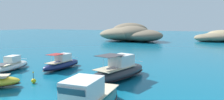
% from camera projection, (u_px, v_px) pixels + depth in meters
% --- Properties ---
extents(islet_large, '(33.11, 31.98, 7.49)m').
position_uv_depth(islet_large, '(132.00, 33.00, 87.01)').
color(islet_large, '#84755B').
rests_on(islet_large, ground).
extents(islet_small, '(19.62, 20.49, 4.57)m').
position_uv_depth(islet_small, '(218.00, 37.00, 83.36)').
color(islet_small, '#84755B').
rests_on(islet_small, ground).
extents(motorboat_charcoal, '(5.62, 10.96, 3.29)m').
position_uv_depth(motorboat_charcoal, '(119.00, 71.00, 26.11)').
color(motorboat_charcoal, '#2D2D33').
rests_on(motorboat_charcoal, ground).
extents(motorboat_white, '(3.78, 7.70, 2.18)m').
position_uv_depth(motorboat_white, '(11.00, 65.00, 31.10)').
color(motorboat_white, white).
rests_on(motorboat_white, ground).
extents(motorboat_navy, '(2.66, 8.02, 2.49)m').
position_uv_depth(motorboat_navy, '(62.00, 64.00, 32.13)').
color(motorboat_navy, navy).
rests_on(motorboat_navy, ground).
extents(channel_buoy, '(0.56, 0.56, 1.48)m').
position_uv_depth(channel_buoy, '(34.00, 80.00, 24.31)').
color(channel_buoy, yellow).
rests_on(channel_buoy, ground).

